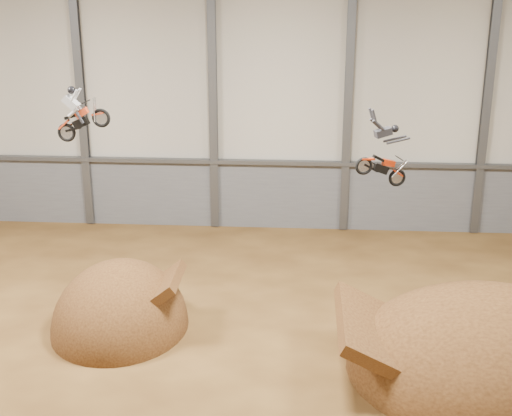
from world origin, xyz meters
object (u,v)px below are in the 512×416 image
(fmx_rider_a, at_px, (86,107))
(fmx_rider_b, at_px, (379,149))
(takeoff_ramp, at_px, (121,327))
(landing_ramp, at_px, (490,373))

(fmx_rider_a, bearing_deg, fmx_rider_b, 4.30)
(takeoff_ramp, bearing_deg, landing_ramp, -9.87)
(takeoff_ramp, xyz_separation_m, landing_ramp, (13.24, -2.30, 0.00))
(takeoff_ramp, distance_m, fmx_rider_a, 8.48)
(fmx_rider_a, bearing_deg, takeoff_ramp, 19.04)
(takeoff_ramp, bearing_deg, fmx_rider_b, -1.92)
(fmx_rider_a, xyz_separation_m, fmx_rider_b, (9.95, -0.15, -1.24))
(takeoff_ramp, xyz_separation_m, fmx_rider_a, (-0.65, -0.16, 8.46))
(fmx_rider_a, relative_size, fmx_rider_b, 0.80)
(landing_ramp, xyz_separation_m, fmx_rider_b, (-3.93, 1.99, 7.21))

